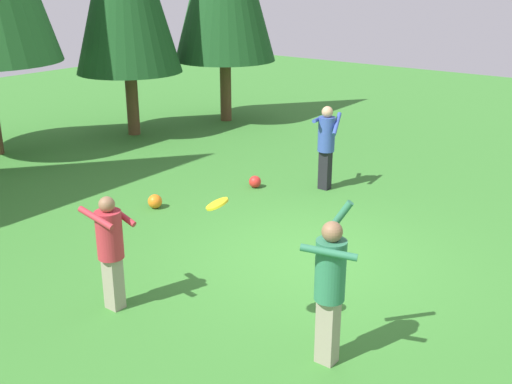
{
  "coord_description": "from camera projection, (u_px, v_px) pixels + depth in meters",
  "views": [
    {
      "loc": [
        -7.38,
        -4.64,
        4.2
      ],
      "look_at": [
        -0.42,
        0.71,
        1.05
      ],
      "focal_mm": 42.97,
      "sensor_mm": 36.0,
      "label": 1
    }
  ],
  "objects": [
    {
      "name": "frisbee",
      "position": [
        217.0,
        204.0,
        6.73
      ],
      "size": [
        0.37,
        0.36,
        0.13
      ],
      "color": "yellow"
    },
    {
      "name": "person_catcher",
      "position": [
        110.0,
        244.0,
        7.85
      ],
      "size": [
        0.54,
        0.59,
        1.57
      ],
      "rotation": [
        0.0,
        0.0,
        -1.46
      ],
      "color": "gray",
      "rests_on": "ground_plane"
    },
    {
      "name": "ball_white",
      "position": [
        332.0,
        303.0,
        8.06
      ],
      "size": [
        0.21,
        0.21,
        0.21
      ],
      "primitive_type": "sphere",
      "color": "white",
      "rests_on": "ground_plane"
    },
    {
      "name": "person_thrower",
      "position": [
        330.0,
        281.0,
        6.67
      ],
      "size": [
        0.63,
        0.64,
        1.91
      ],
      "rotation": [
        0.0,
        0.0,
        1.96
      ],
      "color": "gray",
      "rests_on": "ground_plane"
    },
    {
      "name": "ball_red",
      "position": [
        255.0,
        182.0,
        12.67
      ],
      "size": [
        0.25,
        0.25,
        0.25
      ],
      "primitive_type": "sphere",
      "color": "red",
      "rests_on": "ground_plane"
    },
    {
      "name": "ball_orange",
      "position": [
        155.0,
        201.0,
        11.56
      ],
      "size": [
        0.27,
        0.27,
        0.27
      ],
      "primitive_type": "sphere",
      "color": "orange",
      "rests_on": "ground_plane"
    },
    {
      "name": "ground_plane",
      "position": [
        308.0,
        257.0,
        9.59
      ],
      "size": [
        40.0,
        40.0,
        0.0
      ],
      "primitive_type": "plane",
      "color": "#387A2D"
    },
    {
      "name": "person_bystander",
      "position": [
        326.0,
        141.0,
        12.3
      ],
      "size": [
        0.7,
        0.64,
        1.72
      ],
      "rotation": [
        0.0,
        0.0,
        -2.8
      ],
      "color": "black",
      "rests_on": "ground_plane"
    }
  ]
}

